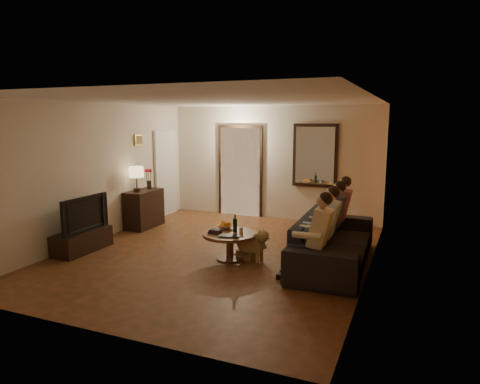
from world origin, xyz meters
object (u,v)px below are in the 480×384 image
at_px(dog, 251,243).
at_px(bowl, 225,227).
at_px(tv_stand, 82,241).
at_px(sofa, 334,240).
at_px(table_lamp, 137,179).
at_px(laptop, 228,237).
at_px(coffee_table, 230,246).
at_px(person_a, 316,241).
at_px(dresser, 144,209).
at_px(person_c, 331,222).
at_px(wine_bottle, 235,223).
at_px(person_b, 324,231).
at_px(person_d, 338,215).
at_px(tv, 81,214).

xyz_separation_m(dog, bowl, (-0.51, 0.11, 0.20)).
bearing_deg(tv_stand, sofa, 13.73).
bearing_deg(table_lamp, laptop, -26.74).
bearing_deg(coffee_table, person_a, -16.41).
xyz_separation_m(coffee_table, bowl, (-0.18, 0.22, 0.26)).
height_order(dresser, dog, dresser).
bearing_deg(person_a, person_c, 90.00).
xyz_separation_m(wine_bottle, laptop, (0.05, -0.38, -0.14)).
relative_size(table_lamp, person_b, 0.45).
bearing_deg(laptop, person_d, 36.98).
bearing_deg(table_lamp, person_a, -20.32).
height_order(bowl, laptop, bowl).
height_order(tv, coffee_table, tv).
bearing_deg(person_a, coffee_table, 163.59).
relative_size(dog, coffee_table, 0.63).
bearing_deg(person_b, laptop, -162.87).
relative_size(table_lamp, person_a, 0.45).
distance_m(sofa, laptop, 1.68).
xyz_separation_m(person_d, wine_bottle, (-1.46, -1.25, 0.01)).
height_order(dresser, tv, tv).
relative_size(dog, bowl, 2.16).
height_order(person_c, dog, person_c).
xyz_separation_m(person_c, coffee_table, (-1.51, -0.75, -0.38)).
relative_size(tv, coffee_table, 1.19).
bearing_deg(person_d, person_c, -90.00).
xyz_separation_m(dresser, table_lamp, (0.00, -0.22, 0.67)).
bearing_deg(laptop, sofa, 13.72).
bearing_deg(dresser, laptop, -30.37).
height_order(person_a, dog, person_a).
distance_m(table_lamp, person_a, 4.39).
relative_size(sofa, dog, 4.67).
bearing_deg(laptop, wine_bottle, 85.28).
distance_m(sofa, dog, 1.33).
distance_m(person_a, wine_bottle, 1.56).
bearing_deg(person_b, sofa, 71.57).
xyz_separation_m(tv_stand, laptop, (2.68, 0.29, 0.28)).
distance_m(table_lamp, wine_bottle, 2.84).
xyz_separation_m(tv, person_b, (4.09, 0.72, -0.07)).
relative_size(person_b, person_d, 1.00).
height_order(tv, bowl, tv).
height_order(tv_stand, coffee_table, coffee_table).
bearing_deg(dog, sofa, 27.68).
bearing_deg(coffee_table, dog, 18.51).
xyz_separation_m(bowl, wine_bottle, (0.23, -0.12, 0.12)).
bearing_deg(dresser, dog, -22.01).
bearing_deg(tv_stand, laptop, 6.16).
distance_m(tv_stand, person_b, 4.17).
height_order(dog, wine_bottle, wine_bottle).
height_order(person_d, dog, person_d).
bearing_deg(coffee_table, tv, -167.56).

